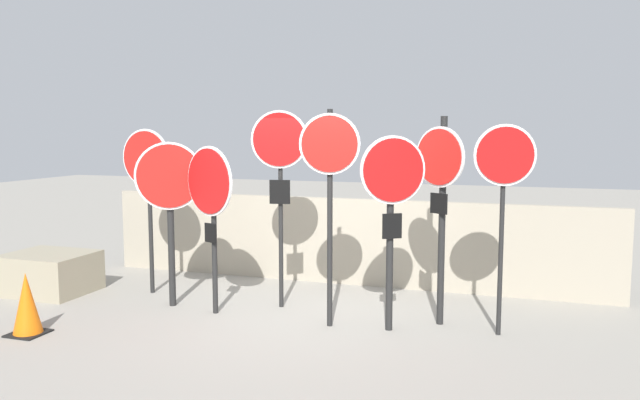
# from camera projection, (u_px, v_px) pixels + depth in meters

# --- Properties ---
(ground_plane) EXTENTS (40.00, 40.00, 0.00)m
(ground_plane) POSITION_uv_depth(u_px,v_px,m) (308.00, 315.00, 7.93)
(ground_plane) COLOR gray
(fence_back) EXTENTS (7.91, 0.12, 1.32)m
(fence_back) POSITION_uv_depth(u_px,v_px,m) (346.00, 241.00, 9.51)
(fence_back) COLOR #A89E89
(fence_back) RESTS_ON ground
(stop_sign_0) EXTENTS (0.81, 0.16, 2.36)m
(stop_sign_0) POSITION_uv_depth(u_px,v_px,m) (147.00, 171.00, 8.80)
(stop_sign_0) COLOR black
(stop_sign_0) RESTS_ON ground
(stop_sign_1) EXTENTS (0.80, 0.43, 2.19)m
(stop_sign_1) POSITION_uv_depth(u_px,v_px,m) (170.00, 194.00, 8.15)
(stop_sign_1) COLOR black
(stop_sign_1) RESTS_ON ground
(stop_sign_2) EXTENTS (0.81, 0.39, 2.15)m
(stop_sign_2) POSITION_uv_depth(u_px,v_px,m) (210.00, 194.00, 7.82)
(stop_sign_2) COLOR black
(stop_sign_2) RESTS_ON ground
(stop_sign_3) EXTENTS (0.74, 0.17, 2.60)m
(stop_sign_3) POSITION_uv_depth(u_px,v_px,m) (280.00, 160.00, 8.05)
(stop_sign_3) COLOR black
(stop_sign_3) RESTS_ON ground
(stop_sign_4) EXTENTS (0.70, 0.20, 2.59)m
(stop_sign_4) POSITION_uv_depth(u_px,v_px,m) (330.00, 169.00, 7.25)
(stop_sign_4) COLOR black
(stop_sign_4) RESTS_ON ground
(stop_sign_5) EXTENTS (0.67, 0.44, 2.28)m
(stop_sign_5) POSITION_uv_depth(u_px,v_px,m) (392.00, 195.00, 7.13)
(stop_sign_5) COLOR black
(stop_sign_5) RESTS_ON ground
(stop_sign_6) EXTENTS (0.62, 0.41, 2.51)m
(stop_sign_6) POSITION_uv_depth(u_px,v_px,m) (440.00, 185.00, 7.36)
(stop_sign_6) COLOR black
(stop_sign_6) RESTS_ON ground
(stop_sign_7) EXTENTS (0.68, 0.19, 2.41)m
(stop_sign_7) POSITION_uv_depth(u_px,v_px,m) (504.00, 175.00, 6.93)
(stop_sign_7) COLOR black
(stop_sign_7) RESTS_ON ground
(traffic_cone_0) EXTENTS (0.39, 0.39, 0.72)m
(traffic_cone_0) POSITION_uv_depth(u_px,v_px,m) (27.00, 304.00, 7.15)
(traffic_cone_0) COLOR black
(traffic_cone_0) RESTS_ON ground
(storage_crate) EXTENTS (1.18, 0.98, 0.58)m
(storage_crate) POSITION_uv_depth(u_px,v_px,m) (49.00, 273.00, 9.02)
(storage_crate) COLOR #9E937A
(storage_crate) RESTS_ON ground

